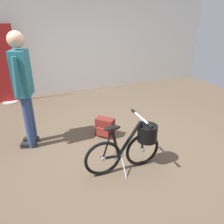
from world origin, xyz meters
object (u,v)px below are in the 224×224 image
at_px(folding_bike_foreground, 133,144).
at_px(visitor_near_wall, 23,85).
at_px(backpack_on_floor, 105,128).
at_px(floor_banner_stand, 4,69).

height_order(folding_bike_foreground, visitor_near_wall, visitor_near_wall).
bearing_deg(folding_bike_foreground, visitor_near_wall, 137.12).
bearing_deg(backpack_on_floor, visitor_near_wall, 170.55).
distance_m(floor_banner_stand, backpack_on_floor, 2.89).
relative_size(visitor_near_wall, backpack_on_floor, 5.19).
xyz_separation_m(floor_banner_stand, backpack_on_floor, (1.53, -2.37, -0.62)).
xyz_separation_m(floor_banner_stand, visitor_near_wall, (0.37, -2.17, 0.21)).
bearing_deg(visitor_near_wall, backpack_on_floor, -9.45).
xyz_separation_m(floor_banner_stand, folding_bike_foreground, (1.57, -3.29, -0.42)).
distance_m(folding_bike_foreground, backpack_on_floor, 0.95).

